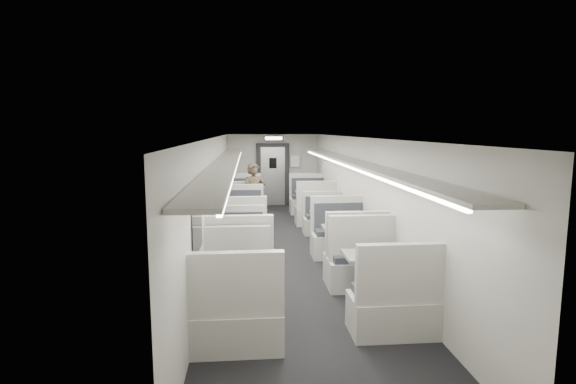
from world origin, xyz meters
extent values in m
cube|color=black|center=(0.00, 0.00, -0.06)|extent=(3.00, 12.00, 0.12)
cube|color=white|center=(0.00, 0.00, 2.46)|extent=(3.00, 12.00, 0.12)
cube|color=#B7B3AB|center=(0.00, 6.06, 1.20)|extent=(3.00, 0.12, 2.40)
cube|color=#B7B3AB|center=(0.00, -6.06, 1.20)|extent=(3.00, 0.12, 2.40)
cube|color=#B7B3AB|center=(-1.56, 0.00, 1.20)|extent=(0.12, 12.00, 2.40)
cube|color=#B7B3AB|center=(1.56, 0.00, 1.20)|extent=(0.12, 12.00, 2.40)
cube|color=#B1AFA6|center=(-1.00, 2.88, 0.24)|extent=(1.12, 0.62, 0.48)
cube|color=#22272E|center=(-1.00, 2.91, 0.53)|extent=(1.00, 0.50, 0.11)
cube|color=#B1AFA6|center=(-1.00, 2.65, 0.85)|extent=(1.12, 0.13, 0.74)
cube|color=#B1AFA6|center=(-1.00, 4.53, 0.24)|extent=(1.12, 0.62, 0.48)
cube|color=#22272E|center=(-1.00, 4.50, 0.53)|extent=(1.00, 0.50, 0.11)
cube|color=#B1AFA6|center=(-1.00, 4.76, 0.85)|extent=(1.12, 0.13, 0.74)
cylinder|color=#AFAFB1|center=(-1.00, 3.71, 0.37)|extent=(0.11, 0.11, 0.73)
cylinder|color=#AFAFB1|center=(-1.00, 3.71, 0.02)|extent=(0.38, 0.38, 0.03)
cube|color=gray|center=(-1.00, 3.71, 0.77)|extent=(0.93, 0.64, 0.04)
cube|color=#B1AFA6|center=(-1.00, 0.34, 0.23)|extent=(1.10, 0.61, 0.47)
cube|color=#22272E|center=(-1.00, 0.37, 0.52)|extent=(0.98, 0.49, 0.10)
cube|color=#B1AFA6|center=(-1.00, 0.12, 0.83)|extent=(1.10, 0.12, 0.73)
cube|color=#B1AFA6|center=(-1.00, 1.97, 0.23)|extent=(1.10, 0.61, 0.47)
cube|color=#22272E|center=(-1.00, 1.94, 0.52)|extent=(0.98, 0.49, 0.10)
cube|color=#B1AFA6|center=(-1.00, 2.19, 0.83)|extent=(1.10, 0.12, 0.73)
cylinder|color=#AFAFB1|center=(-1.00, 1.16, 0.36)|extent=(0.10, 0.10, 0.72)
cylinder|color=#AFAFB1|center=(-1.00, 1.16, 0.02)|extent=(0.37, 0.37, 0.03)
cube|color=gray|center=(-1.00, 1.16, 0.76)|extent=(0.92, 0.62, 0.04)
cube|color=#B1AFA6|center=(-1.00, -2.06, 0.21)|extent=(1.01, 0.56, 0.43)
cube|color=#22272E|center=(-1.00, -2.03, 0.48)|extent=(0.90, 0.45, 0.10)
cube|color=#B1AFA6|center=(-1.00, -2.26, 0.76)|extent=(1.01, 0.11, 0.67)
cube|color=#B1AFA6|center=(-1.00, -0.57, 0.21)|extent=(1.01, 0.56, 0.43)
cube|color=#22272E|center=(-1.00, -0.60, 0.48)|extent=(0.90, 0.45, 0.10)
cube|color=#B1AFA6|center=(-1.00, -0.36, 0.76)|extent=(1.01, 0.11, 0.67)
cylinder|color=#AFAFB1|center=(-1.00, -1.31, 0.33)|extent=(0.10, 0.10, 0.66)
cylinder|color=#AFAFB1|center=(-1.00, -1.31, 0.01)|extent=(0.34, 0.34, 0.03)
cube|color=gray|center=(-1.00, -1.31, 0.70)|extent=(0.84, 0.57, 0.04)
cube|color=#B1AFA6|center=(-1.00, -3.96, 0.24)|extent=(1.13, 0.63, 0.48)
cube|color=#22272E|center=(-1.00, -3.93, 0.53)|extent=(1.00, 0.50, 0.11)
cube|color=#B1AFA6|center=(-1.00, -4.19, 0.85)|extent=(1.13, 0.13, 0.75)
cube|color=#B1AFA6|center=(-1.00, -2.30, 0.24)|extent=(1.13, 0.63, 0.48)
cube|color=#22272E|center=(-1.00, -2.33, 0.53)|extent=(1.00, 0.50, 0.11)
cube|color=#B1AFA6|center=(-1.00, -2.07, 0.85)|extent=(1.13, 0.13, 0.75)
cylinder|color=#AFAFB1|center=(-1.00, -3.13, 0.37)|extent=(0.11, 0.11, 0.74)
cylinder|color=#AFAFB1|center=(-1.00, -3.13, 0.02)|extent=(0.38, 0.38, 0.03)
cube|color=gray|center=(-1.00, -3.13, 0.78)|extent=(0.94, 0.64, 0.04)
cube|color=#B1AFA6|center=(1.00, 2.82, 0.24)|extent=(1.12, 0.62, 0.47)
cube|color=#22272E|center=(1.00, 2.86, 0.53)|extent=(0.99, 0.50, 0.11)
cube|color=#B1AFA6|center=(1.00, 2.60, 0.84)|extent=(1.12, 0.13, 0.74)
cube|color=#B1AFA6|center=(1.00, 4.47, 0.24)|extent=(1.12, 0.62, 0.47)
cube|color=#22272E|center=(1.00, 4.44, 0.53)|extent=(0.99, 0.50, 0.11)
cube|color=#B1AFA6|center=(1.00, 4.69, 0.84)|extent=(1.12, 0.13, 0.74)
cylinder|color=#AFAFB1|center=(1.00, 3.65, 0.36)|extent=(0.11, 0.11, 0.73)
cylinder|color=#AFAFB1|center=(1.00, 3.65, 0.02)|extent=(0.38, 0.38, 0.03)
cube|color=gray|center=(1.00, 3.65, 0.77)|extent=(0.93, 0.63, 0.04)
cube|color=#B1AFA6|center=(1.00, 0.32, 0.20)|extent=(0.95, 0.53, 0.41)
cube|color=#22272E|center=(1.00, 0.35, 0.45)|extent=(0.85, 0.42, 0.09)
cube|color=#B1AFA6|center=(1.00, 0.13, 0.72)|extent=(0.95, 0.11, 0.63)
cube|color=#B1AFA6|center=(1.00, 1.73, 0.20)|extent=(0.95, 0.53, 0.41)
cube|color=#22272E|center=(1.00, 1.70, 0.45)|extent=(0.85, 0.42, 0.09)
cube|color=#B1AFA6|center=(1.00, 1.92, 0.72)|extent=(0.95, 0.11, 0.63)
cylinder|color=#AFAFB1|center=(1.00, 1.03, 0.31)|extent=(0.09, 0.09, 0.62)
cylinder|color=#AFAFB1|center=(1.00, 1.03, 0.01)|extent=(0.32, 0.32, 0.03)
cube|color=gray|center=(1.00, 1.03, 0.66)|extent=(0.79, 0.54, 0.04)
cube|color=#B1AFA6|center=(1.00, -1.93, 0.24)|extent=(1.12, 0.62, 0.47)
cube|color=#22272E|center=(1.00, -1.90, 0.53)|extent=(0.99, 0.50, 0.11)
cube|color=#B1AFA6|center=(1.00, -2.15, 0.84)|extent=(1.12, 0.13, 0.74)
cube|color=#B1AFA6|center=(1.00, -0.28, 0.24)|extent=(1.12, 0.62, 0.47)
cube|color=#22272E|center=(1.00, -0.32, 0.53)|extent=(0.99, 0.50, 0.11)
cube|color=#B1AFA6|center=(1.00, -0.06, 0.84)|extent=(1.12, 0.13, 0.74)
cylinder|color=#AFAFB1|center=(1.00, -1.11, 0.36)|extent=(0.11, 0.11, 0.73)
cylinder|color=#AFAFB1|center=(1.00, -1.11, 0.02)|extent=(0.38, 0.38, 0.03)
cube|color=gray|center=(1.00, -1.11, 0.77)|extent=(0.93, 0.63, 0.04)
cube|color=#B1AFA6|center=(1.00, -3.75, 0.24)|extent=(1.12, 0.63, 0.48)
cube|color=#22272E|center=(1.00, -3.72, 0.53)|extent=(1.00, 0.50, 0.11)
cube|color=#B1AFA6|center=(1.00, -3.98, 0.85)|extent=(1.12, 0.13, 0.74)
cube|color=#B1AFA6|center=(1.00, -2.09, 0.24)|extent=(1.12, 0.63, 0.48)
cube|color=#22272E|center=(1.00, -2.13, 0.53)|extent=(1.00, 0.50, 0.11)
cube|color=#B1AFA6|center=(1.00, -1.87, 0.85)|extent=(1.12, 0.13, 0.74)
cylinder|color=#AFAFB1|center=(1.00, -2.92, 0.37)|extent=(0.11, 0.11, 0.73)
cylinder|color=#AFAFB1|center=(1.00, -2.92, 0.02)|extent=(0.38, 0.38, 0.03)
cube|color=gray|center=(1.00, -2.92, 0.77)|extent=(0.93, 0.64, 0.04)
imported|color=black|center=(-0.67, 2.49, 0.85)|extent=(0.72, 0.58, 1.71)
cube|color=black|center=(-1.49, 3.40, 1.35)|extent=(0.02, 1.18, 0.84)
cube|color=black|center=(-1.49, 1.20, 1.35)|extent=(0.02, 1.18, 0.84)
cube|color=black|center=(-1.49, -1.00, 1.35)|extent=(0.02, 1.18, 0.84)
cube|color=black|center=(-1.49, -3.20, 1.35)|extent=(0.02, 1.18, 0.84)
cube|color=#B1AFA6|center=(-1.26, -0.30, 1.92)|extent=(0.46, 10.40, 0.05)
cube|color=white|center=(-1.06, -0.30, 1.87)|extent=(0.05, 10.20, 0.04)
cube|color=#B1AFA6|center=(1.26, -0.30, 1.92)|extent=(0.46, 10.40, 0.05)
cube|color=white|center=(1.06, -0.30, 1.87)|extent=(0.05, 10.20, 0.04)
cube|color=black|center=(0.00, 5.94, 1.05)|extent=(1.10, 0.10, 2.10)
cube|color=#AFAFB1|center=(0.00, 5.91, 1.00)|extent=(0.80, 0.05, 1.95)
cube|color=black|center=(0.00, 5.87, 1.45)|extent=(0.25, 0.02, 0.35)
cube|color=black|center=(0.00, 5.45, 2.28)|extent=(0.62, 0.10, 0.16)
cube|color=white|center=(0.00, 5.39, 2.28)|extent=(0.54, 0.02, 0.10)
cube|color=silver|center=(0.75, 5.92, 1.50)|extent=(0.32, 0.02, 0.40)
camera|label=1|loc=(-0.82, -9.01, 2.56)|focal=28.00mm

